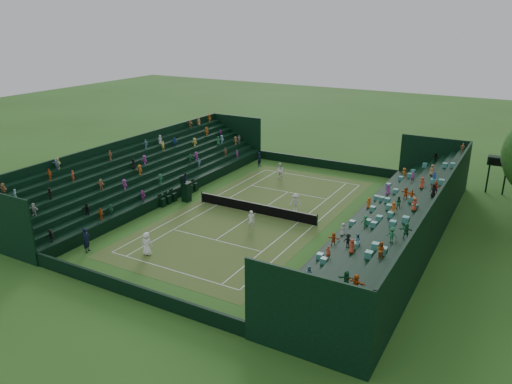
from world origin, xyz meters
TOP-DOWN VIEW (x-y plane):
  - ground at (0.00, 0.00)m, footprint 160.00×160.00m
  - court_surface at (0.00, 0.00)m, footprint 12.97×26.77m
  - perimeter_wall_north at (0.00, 15.88)m, footprint 17.17×0.20m
  - perimeter_wall_south at (0.00, -15.88)m, footprint 17.17×0.20m
  - perimeter_wall_east at (8.48, 0.00)m, footprint 0.20×31.77m
  - perimeter_wall_west at (-8.48, 0.00)m, footprint 0.20×31.77m
  - north_grandstand at (12.66, 0.00)m, footprint 6.60×32.00m
  - south_grandstand at (-12.66, 0.00)m, footprint 6.60×32.00m
  - tennis_net at (0.00, 0.00)m, footprint 11.67×0.10m
  - scoreboard_tower at (17.75, 16.00)m, footprint 2.00×1.00m
  - umpire_chair at (-7.20, -0.51)m, footprint 0.88×0.88m
  - courtside_chairs at (-8.28, -0.23)m, footprint 0.54×5.51m
  - player_near_west at (-2.94, -10.89)m, footprint 0.97×0.76m
  - player_near_east at (1.32, -3.15)m, footprint 0.70×0.58m
  - player_far_west at (-2.66, 9.92)m, footprint 1.00×0.89m
  - player_far_east at (2.86, 2.06)m, footprint 1.26×1.20m
  - line_judge_north at (-6.82, 12.93)m, footprint 0.39×0.60m
  - line_judge_south at (-7.12, -12.67)m, footprint 0.69×0.82m

SIDE VIEW (x-z plane):
  - ground at x=0.00m, z-range 0.00..0.00m
  - court_surface at x=0.00m, z-range 0.00..0.01m
  - courtside_chairs at x=-8.28m, z-range -0.14..1.02m
  - perimeter_wall_north at x=0.00m, z-range 0.00..1.00m
  - perimeter_wall_south at x=0.00m, z-range 0.00..1.00m
  - perimeter_wall_east at x=8.48m, z-range 0.00..1.00m
  - perimeter_wall_west at x=-8.48m, z-range 0.00..1.00m
  - tennis_net at x=0.00m, z-range 0.00..1.06m
  - player_near_east at x=1.32m, z-range 0.00..1.62m
  - line_judge_north at x=-6.82m, z-range 0.00..1.63m
  - player_far_west at x=-2.66m, z-range 0.00..1.71m
  - player_far_east at x=2.86m, z-range 0.00..1.71m
  - player_near_west at x=-2.94m, z-range 0.00..1.76m
  - line_judge_south at x=-7.12m, z-range 0.00..1.90m
  - umpire_chair at x=-7.20m, z-range -0.20..2.56m
  - north_grandstand at x=12.66m, z-range -0.90..4.00m
  - south_grandstand at x=-12.66m, z-range -0.90..4.00m
  - scoreboard_tower at x=17.75m, z-range 1.29..4.99m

